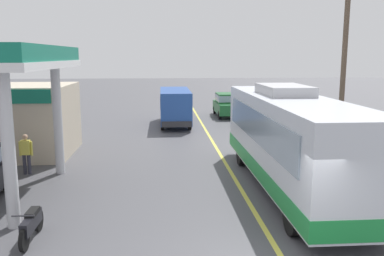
{
  "coord_description": "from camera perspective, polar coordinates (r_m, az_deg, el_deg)",
  "views": [
    {
      "loc": [
        -2.82,
        -7.86,
        4.78
      ],
      "look_at": [
        -1.5,
        10.0,
        1.6
      ],
      "focal_mm": 38.29,
      "sensor_mm": 36.0,
      "label": 1
    }
  ],
  "objects": [
    {
      "name": "motorcycle_parked_forecourt",
      "position": [
        11.72,
        -21.45,
        -12.35
      ],
      "size": [
        0.55,
        1.8,
        0.92
      ],
      "color": "black",
      "rests_on": "ground"
    },
    {
      "name": "car_trailing_behind_bus",
      "position": [
        32.65,
        4.83,
        3.4
      ],
      "size": [
        1.7,
        4.2,
        1.82
      ],
      "color": "#1E602D",
      "rests_on": "ground"
    },
    {
      "name": "minibus_opposing_lane",
      "position": [
        28.47,
        -2.38,
        3.38
      ],
      "size": [
        2.04,
        6.13,
        2.44
      ],
      "color": "#264C9E",
      "rests_on": "ground"
    },
    {
      "name": "lane_divider_stripe",
      "position": [
        23.52,
        2.75,
        -1.66
      ],
      "size": [
        0.16,
        50.0,
        0.01
      ],
      "primitive_type": "cube",
      "color": "#D8CC4C",
      "rests_on": "ground"
    },
    {
      "name": "coach_bus_main",
      "position": [
        15.1,
        13.54,
        -1.9
      ],
      "size": [
        2.6,
        11.04,
        3.69
      ],
      "color": "silver",
      "rests_on": "ground"
    },
    {
      "name": "utility_pole_roadside",
      "position": [
        20.28,
        20.4,
        8.52
      ],
      "size": [
        1.8,
        0.24,
        8.54
      ],
      "color": "brown",
      "rests_on": "ground"
    },
    {
      "name": "pedestrian_near_pump",
      "position": [
        17.89,
        -22.11,
        -3.1
      ],
      "size": [
        0.55,
        0.22,
        1.66
      ],
      "color": "#33333F",
      "rests_on": "ground"
    },
    {
      "name": "ground",
      "position": [
        28.41,
        1.53,
        0.37
      ],
      "size": [
        120.0,
        120.0,
        0.0
      ],
      "primitive_type": "plane",
      "color": "#4C4C51"
    }
  ]
}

